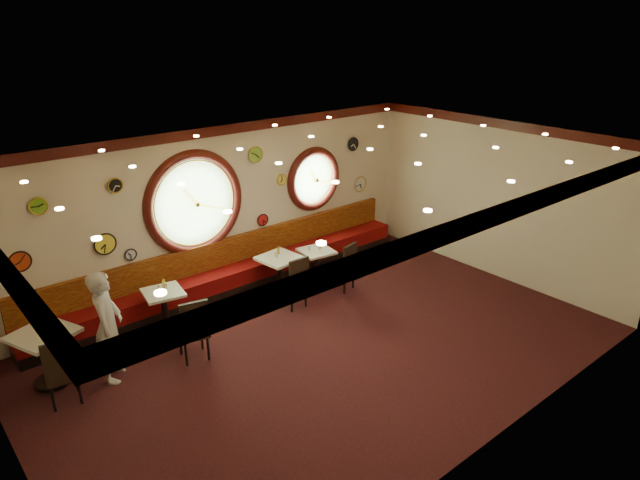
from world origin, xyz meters
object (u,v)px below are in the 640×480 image
(condiment_d_salt, at_px, (309,248))
(condiment_c_pepper, at_px, (277,255))
(table_a, at_px, (46,352))
(table_b, at_px, (164,305))
(condiment_b_salt, at_px, (159,289))
(condiment_a_bottle, at_px, (51,320))
(chair_c, at_px, (296,279))
(table_d, at_px, (317,262))
(condiment_c_salt, at_px, (275,255))
(condiment_a_pepper, at_px, (47,328))
(condiment_a_salt, at_px, (36,328))
(waiter, at_px, (108,326))
(condiment_c_bottle, at_px, (278,250))
(chair_d, at_px, (346,264))
(condiment_d_pepper, at_px, (319,247))
(table_c, at_px, (280,271))
(condiment_d_bottle, at_px, (321,245))
(condiment_b_pepper, at_px, (166,288))
(chair_b, at_px, (194,326))
(chair_a, at_px, (61,368))
(condiment_b_bottle, at_px, (164,283))

(condiment_d_salt, distance_m, condiment_c_pepper, 0.83)
(table_a, height_order, table_b, table_a)
(condiment_b_salt, bearing_deg, condiment_a_bottle, -170.26)
(chair_c, bearing_deg, condiment_a_bottle, 170.22)
(table_d, bearing_deg, table_a, -178.23)
(condiment_c_pepper, bearing_deg, condiment_c_salt, 115.57)
(table_b, bearing_deg, condiment_a_pepper, -167.83)
(condiment_c_pepper, bearing_deg, condiment_a_salt, -178.63)
(waiter, bearing_deg, condiment_c_salt, -48.26)
(condiment_a_bottle, relative_size, condiment_c_bottle, 0.99)
(table_d, distance_m, condiment_c_bottle, 0.94)
(chair_c, xyz_separation_m, condiment_a_pepper, (-4.10, 0.45, 0.33))
(chair_d, height_order, condiment_d_pepper, chair_d)
(chair_c, relative_size, condiment_d_salt, 6.05)
(table_c, height_order, condiment_c_salt, condiment_c_salt)
(condiment_c_pepper, bearing_deg, table_b, 174.37)
(condiment_c_pepper, height_order, condiment_d_bottle, condiment_c_pepper)
(condiment_b_pepper, height_order, condiment_c_bottle, condiment_c_bottle)
(table_c, relative_size, waiter, 0.45)
(table_a, bearing_deg, condiment_c_pepper, 2.49)
(table_d, height_order, condiment_c_pepper, condiment_c_pepper)
(table_c, xyz_separation_m, condiment_b_pepper, (-2.20, 0.22, 0.27))
(table_c, bearing_deg, condiment_b_salt, 173.75)
(chair_c, bearing_deg, condiment_c_salt, 85.18)
(condiment_b_pepper, bearing_deg, chair_b, -96.80)
(table_c, bearing_deg, chair_a, -169.08)
(condiment_a_salt, height_order, condiment_d_pepper, condiment_a_salt)
(chair_d, distance_m, condiment_b_bottle, 3.44)
(condiment_b_pepper, bearing_deg, condiment_d_pepper, -4.30)
(chair_d, relative_size, condiment_c_pepper, 6.76)
(chair_a, relative_size, condiment_d_bottle, 4.44)
(waiter, bearing_deg, condiment_d_pepper, -51.50)
(table_a, distance_m, condiment_b_salt, 2.01)
(condiment_a_salt, relative_size, condiment_d_salt, 1.08)
(table_a, xyz_separation_m, table_d, (5.17, 0.16, -0.11))
(waiter, bearing_deg, condiment_b_bottle, -23.29)
(chair_c, relative_size, condiment_b_pepper, 5.45)
(chair_a, height_order, chair_b, chair_b)
(table_c, xyz_separation_m, waiter, (-3.50, -0.61, 0.37))
(condiment_c_salt, bearing_deg, condiment_d_bottle, -1.92)
(table_a, xyz_separation_m, waiter, (0.77, -0.43, 0.32))
(condiment_c_salt, height_order, condiment_c_pepper, same)
(condiment_a_salt, bearing_deg, condiment_d_pepper, 0.81)
(chair_b, height_order, condiment_a_pepper, chair_b)
(condiment_a_pepper, relative_size, condiment_a_bottle, 0.67)
(chair_b, height_order, chair_d, chair_b)
(table_a, xyz_separation_m, condiment_b_salt, (1.95, 0.43, 0.21))
(condiment_a_bottle, height_order, condiment_d_bottle, condiment_a_bottle)
(condiment_d_salt, relative_size, condiment_b_bottle, 0.60)
(condiment_d_salt, bearing_deg, chair_c, -141.43)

